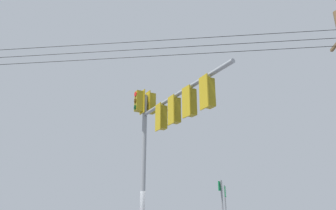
% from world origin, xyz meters
% --- Properties ---
extents(signal_mast_assembly, '(1.35, 5.91, 6.74)m').
position_xyz_m(signal_mast_assembly, '(0.15, -1.16, 4.92)').
color(signal_mast_assembly, gray).
rests_on(signal_mast_assembly, ground).
extents(overhead_wire_span, '(16.90, 8.69, 0.95)m').
position_xyz_m(overhead_wire_span, '(-0.83, 0.82, 8.84)').
color(overhead_wire_span, black).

